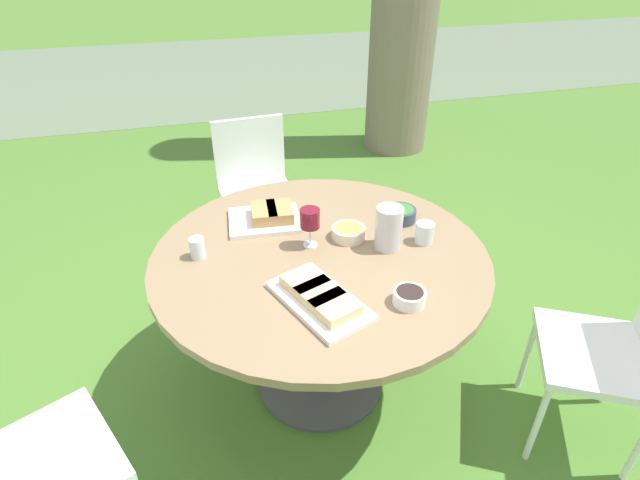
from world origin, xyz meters
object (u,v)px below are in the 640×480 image
chair_near_left (6,469)px  chair_near_right (624,344)px  dining_table (320,275)px  water_pitcher (389,228)px  wine_glass (310,220)px  chair_far_back (255,181)px

chair_near_left → chair_near_right: size_ratio=1.00×
dining_table → water_pitcher: (0.28, -0.04, 0.21)m
chair_near_right → water_pitcher: bearing=143.9°
dining_table → chair_near_right: chair_near_right is taller
wine_glass → chair_far_back: bearing=93.0°
water_pitcher → chair_near_right: bearing=-36.1°
chair_near_right → chair_far_back: size_ratio=1.00×
water_pitcher → wine_glass: size_ratio=1.08×
chair_near_left → water_pitcher: bearing=19.5°
dining_table → chair_far_back: (-0.08, 1.19, -0.11)m
chair_far_back → water_pitcher: water_pitcher is taller
chair_far_back → water_pitcher: bearing=-73.6°
dining_table → chair_near_left: 1.23m
chair_near_left → chair_far_back: 2.00m
dining_table → water_pitcher: bearing=-7.3°
chair_far_back → wine_glass: wine_glass is taller
dining_table → wine_glass: 0.25m
chair_far_back → chair_near_right: bearing=-57.7°
wine_glass → chair_near_left: bearing=-151.5°
water_pitcher → wine_glass: bearing=162.3°
dining_table → chair_near_right: 1.20m
chair_near_right → chair_far_back: bearing=122.3°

